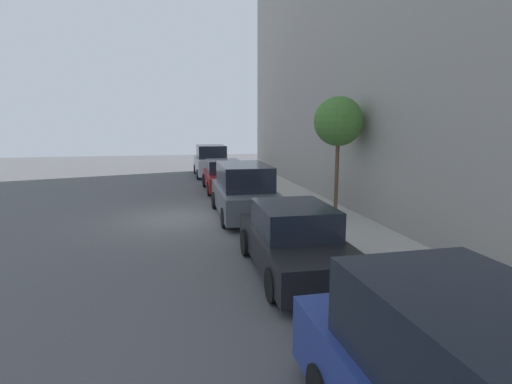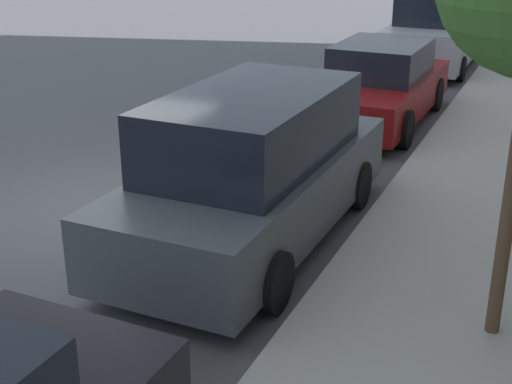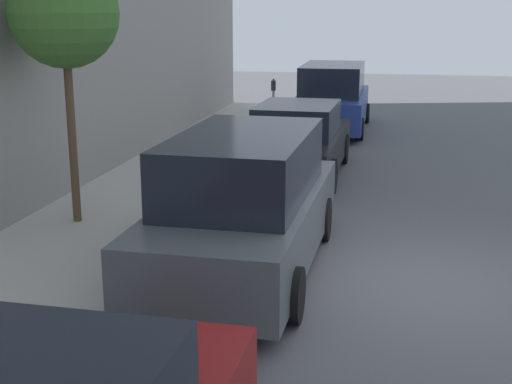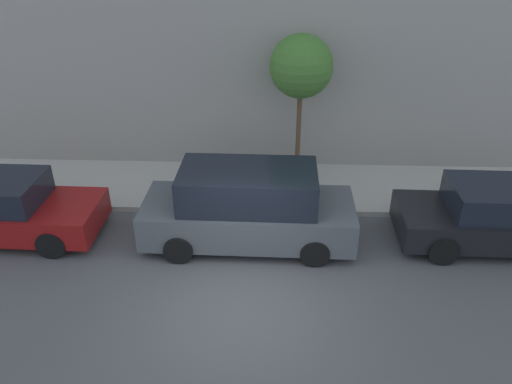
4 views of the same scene
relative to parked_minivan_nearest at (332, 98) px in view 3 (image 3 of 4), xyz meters
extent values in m
plane|color=#515154|center=(-2.31, 11.74, -0.92)|extent=(60.00, 60.00, 0.00)
cube|color=#B2ADA3|center=(2.58, 11.74, -0.85)|extent=(2.78, 32.00, 0.15)
cube|color=navy|center=(0.00, 0.00, -0.28)|extent=(1.98, 4.93, 0.84)
cube|color=black|center=(0.00, 0.00, 0.56)|extent=(1.72, 3.13, 0.84)
cylinder|color=black|center=(-0.90, 1.52, -0.62)|extent=(0.22, 0.60, 0.60)
cylinder|color=black|center=(0.90, 1.52, -0.62)|extent=(0.22, 0.60, 0.60)
cylinder|color=black|center=(-0.90, -1.52, -0.62)|extent=(0.22, 0.60, 0.60)
cylinder|color=black|center=(0.90, -1.52, -0.62)|extent=(0.22, 0.60, 0.60)
cube|color=black|center=(0.13, 5.91, -0.36)|extent=(1.88, 4.53, 0.68)
cube|color=black|center=(0.13, 6.01, 0.30)|extent=(1.62, 2.13, 0.64)
cylinder|color=black|center=(-0.72, 7.31, -0.59)|extent=(0.22, 0.67, 0.67)
cylinder|color=black|center=(0.98, 7.31, -0.59)|extent=(0.22, 0.67, 0.67)
cylinder|color=black|center=(-0.72, 4.52, -0.59)|extent=(0.22, 0.67, 0.67)
cylinder|color=black|center=(0.98, 4.52, -0.59)|extent=(0.22, 0.67, 0.67)
cube|color=#4C5156|center=(0.01, 11.69, -0.28)|extent=(1.97, 4.93, 0.84)
cube|color=black|center=(0.01, 11.69, 0.56)|extent=(1.72, 3.12, 0.84)
cylinder|color=black|center=(-0.89, 13.21, -0.59)|extent=(0.22, 0.66, 0.66)
cylinder|color=black|center=(0.91, 13.21, -0.59)|extent=(0.22, 0.66, 0.66)
cylinder|color=black|center=(-0.89, 10.17, -0.59)|extent=(0.22, 0.66, 0.66)
cylinder|color=black|center=(0.91, 10.17, -0.59)|extent=(0.22, 0.66, 0.66)
cylinder|color=#ADADB2|center=(1.64, 0.54, -0.26)|extent=(0.07, 0.07, 1.02)
cube|color=#2D2D33|center=(1.64, 0.54, 0.39)|extent=(0.11, 0.15, 0.28)
cube|color=red|center=(1.64, 0.54, 0.55)|extent=(0.04, 0.09, 0.05)
cylinder|color=brown|center=(3.05, 10.45, 0.63)|extent=(0.13, 0.13, 2.81)
sphere|color=#42752D|center=(3.05, 10.45, 2.49)|extent=(1.67, 1.67, 1.67)
camera|label=1|loc=(-2.51, -2.36, 2.41)|focal=28.00mm
camera|label=2|loc=(3.37, 4.21, 2.95)|focal=50.00mm
camera|label=3|loc=(-2.01, 20.67, 2.59)|focal=50.00mm
camera|label=4|loc=(-9.91, 11.13, 5.97)|focal=35.00mm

